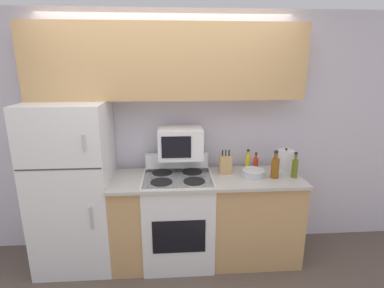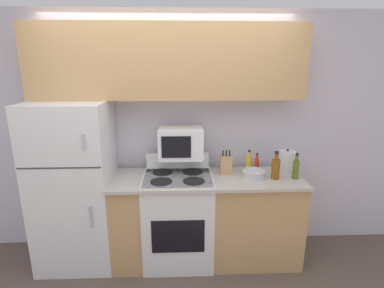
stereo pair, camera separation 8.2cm
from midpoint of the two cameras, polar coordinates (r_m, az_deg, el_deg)
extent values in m
plane|color=brown|center=(3.23, -3.35, -23.84)|extent=(12.00, 12.00, 0.00)
cube|color=silver|center=(3.26, -3.50, 1.79)|extent=(8.00, 0.05, 2.55)
cube|color=tan|center=(3.23, 3.48, -14.19)|extent=(1.90, 0.58, 0.90)
cube|color=#BCB7AD|center=(3.01, 3.66, -6.65)|extent=(1.90, 0.62, 0.03)
cube|color=white|center=(3.23, -20.73, -7.46)|extent=(0.75, 0.63, 1.68)
cube|color=#383838|center=(2.85, -23.22, -4.20)|extent=(0.73, 0.01, 0.01)
cylinder|color=#B7B7BC|center=(2.69, -19.12, 0.34)|extent=(0.02, 0.02, 0.14)
cylinder|color=#B7B7BC|center=(2.94, -17.89, -13.08)|extent=(0.02, 0.02, 0.22)
cube|color=tan|center=(2.99, -3.82, 15.30)|extent=(2.65, 0.32, 0.71)
cube|color=white|center=(3.19, -1.88, -14.13)|extent=(0.69, 0.58, 0.94)
cube|color=black|center=(2.95, -1.83, -17.24)|extent=(0.50, 0.01, 0.34)
cube|color=#2D2D2D|center=(2.99, -1.96, -6.37)|extent=(0.67, 0.56, 0.01)
cube|color=white|center=(3.22, -2.00, -3.14)|extent=(0.67, 0.06, 0.16)
cylinder|color=black|center=(2.87, -5.08, -7.15)|extent=(0.21, 0.21, 0.01)
cylinder|color=black|center=(2.87, 1.19, -7.08)|extent=(0.21, 0.21, 0.01)
cylinder|color=black|center=(3.11, -4.87, -5.36)|extent=(0.21, 0.21, 0.01)
cylinder|color=black|center=(3.11, 0.91, -5.29)|extent=(0.21, 0.21, 0.01)
cube|color=white|center=(3.01, -1.37, 0.25)|extent=(0.44, 0.32, 0.30)
cube|color=black|center=(2.85, -2.20, -0.61)|extent=(0.28, 0.01, 0.21)
cube|color=tan|center=(3.09, 7.22, -3.96)|extent=(0.12, 0.09, 0.19)
cylinder|color=black|center=(3.03, 6.70, -1.78)|extent=(0.01, 0.01, 0.06)
cylinder|color=black|center=(3.04, 7.32, -1.77)|extent=(0.01, 0.01, 0.06)
cylinder|color=black|center=(3.05, 7.94, -1.76)|extent=(0.01, 0.01, 0.06)
cylinder|color=silver|center=(3.05, 12.42, -5.64)|extent=(0.21, 0.21, 0.07)
torus|color=silver|center=(3.04, 12.46, -5.01)|extent=(0.23, 0.23, 0.01)
cylinder|color=red|center=(3.21, 12.92, -3.95)|extent=(0.05, 0.05, 0.14)
cylinder|color=red|center=(3.18, 13.02, -2.38)|extent=(0.02, 0.02, 0.04)
cylinder|color=black|center=(3.17, 13.05, -1.87)|extent=(0.02, 0.03, 0.02)
cylinder|color=brown|center=(3.06, 16.38, -4.64)|extent=(0.08, 0.08, 0.20)
cylinder|color=brown|center=(3.01, 16.57, -2.34)|extent=(0.04, 0.04, 0.06)
cylinder|color=black|center=(3.00, 16.63, -1.57)|extent=(0.04, 0.04, 0.02)
cylinder|color=#5B6619|center=(3.13, 19.87, -4.62)|extent=(0.06, 0.06, 0.18)
cylinder|color=#5B6619|center=(3.09, 20.07, -2.53)|extent=(0.03, 0.03, 0.06)
cylinder|color=black|center=(3.08, 20.13, -1.84)|extent=(0.03, 0.03, 0.02)
cylinder|color=gold|center=(3.24, 11.47, -3.58)|extent=(0.06, 0.06, 0.15)
cylinder|color=gold|center=(3.21, 11.57, -1.87)|extent=(0.03, 0.03, 0.05)
cylinder|color=black|center=(3.20, 11.60, -1.31)|extent=(0.03, 0.03, 0.02)
cylinder|color=white|center=(3.27, 18.28, -3.21)|extent=(0.17, 0.17, 0.23)
sphere|color=black|center=(3.23, 18.46, -1.10)|extent=(0.02, 0.02, 0.02)
camera|label=1|loc=(0.04, -89.18, 0.23)|focal=28.00mm
camera|label=2|loc=(0.04, 90.82, -0.23)|focal=28.00mm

